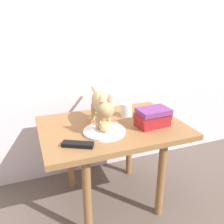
% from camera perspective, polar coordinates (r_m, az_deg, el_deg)
% --- Properties ---
extents(ground_plane, '(6.00, 6.00, 0.00)m').
position_cam_1_polar(ground_plane, '(1.65, 0.00, -19.85)').
color(ground_plane, brown).
extents(back_panel, '(4.00, 0.04, 2.20)m').
position_cam_1_polar(back_panel, '(1.63, -5.43, 21.74)').
color(back_panel, silver).
rests_on(back_panel, ground).
extents(side_table, '(0.81, 0.57, 0.52)m').
position_cam_1_polar(side_table, '(1.39, 0.00, -5.79)').
color(side_table, olive).
rests_on(side_table, ground).
extents(plate, '(0.22, 0.22, 0.01)m').
position_cam_1_polar(plate, '(1.27, -1.81, -4.65)').
color(plate, white).
rests_on(plate, side_table).
extents(bread_roll, '(0.08, 0.09, 0.05)m').
position_cam_1_polar(bread_roll, '(1.25, -1.69, -3.47)').
color(bread_roll, '#E0BC7A').
rests_on(bread_roll, plate).
extents(cat, '(0.13, 0.48, 0.23)m').
position_cam_1_polar(cat, '(1.30, -2.61, 1.83)').
color(cat, tan).
rests_on(cat, side_table).
extents(book_stack, '(0.20, 0.13, 0.10)m').
position_cam_1_polar(book_stack, '(1.35, 9.69, -1.22)').
color(book_stack, maroon).
rests_on(book_stack, side_table).
extents(candle_jar, '(0.07, 0.07, 0.08)m').
position_cam_1_polar(candle_jar, '(1.47, 3.39, 0.35)').
color(candle_jar, silver).
rests_on(candle_jar, side_table).
extents(tv_remote, '(0.15, 0.11, 0.02)m').
position_cam_1_polar(tv_remote, '(1.15, -8.16, -7.67)').
color(tv_remote, black).
rests_on(tv_remote, side_table).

